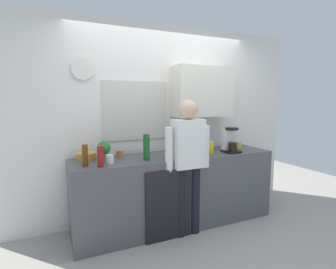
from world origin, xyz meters
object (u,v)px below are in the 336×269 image
object	(u,v)px
coffee_maker	(230,141)
mixing_bowl	(86,156)
cup_terracotta_mug	(120,154)
person_at_sink	(188,157)
bottle_red_vinegar	(100,156)
potted_plant	(104,149)
bottle_green_wine	(146,147)
cup_yellow_cup	(239,145)
dish_soap	(211,148)
storage_canister	(176,151)
cup_white_mug	(110,159)
bottle_amber_beer	(85,155)

from	to	relation	value
coffee_maker	mixing_bowl	xyz separation A→B (m)	(-1.80, 0.34, -0.11)
cup_terracotta_mug	person_at_sink	size ratio (longest dim) A/B	0.06
bottle_red_vinegar	potted_plant	bearing A→B (deg)	71.03
bottle_green_wine	cup_yellow_cup	size ratio (longest dim) A/B	3.53
cup_terracotta_mug	bottle_green_wine	bearing A→B (deg)	-43.91
coffee_maker	dish_soap	bearing A→B (deg)	177.28
coffee_maker	bottle_red_vinegar	bearing A→B (deg)	-177.53
cup_terracotta_mug	potted_plant	distance (m)	0.23
storage_canister	bottle_red_vinegar	bearing A→B (deg)	-177.49
bottle_green_wine	dish_soap	distance (m)	0.89
cup_white_mug	bottle_green_wine	bearing A→B (deg)	-2.08
potted_plant	storage_canister	size ratio (longest dim) A/B	1.35
coffee_maker	bottle_amber_beer	xyz separation A→B (m)	(-1.85, 0.02, -0.03)
storage_canister	person_at_sink	distance (m)	0.16
bottle_red_vinegar	dish_soap	distance (m)	1.43
bottle_amber_beer	potted_plant	world-z (taller)	same
bottle_red_vinegar	cup_white_mug	xyz separation A→B (m)	(0.12, 0.11, -0.06)
bottle_green_wine	mixing_bowl	bearing A→B (deg)	152.84
bottle_amber_beer	dish_soap	bearing A→B (deg)	-0.39
mixing_bowl	storage_canister	distance (m)	1.05
bottle_amber_beer	cup_terracotta_mug	size ratio (longest dim) A/B	2.50
cup_yellow_cup	person_at_sink	world-z (taller)	person_at_sink
potted_plant	person_at_sink	bearing A→B (deg)	-21.44
storage_canister	bottle_green_wine	bearing A→B (deg)	171.87
dish_soap	bottle_red_vinegar	bearing A→B (deg)	-176.50
bottle_green_wine	bottle_amber_beer	bearing A→B (deg)	179.35
mixing_bowl	person_at_sink	size ratio (longest dim) A/B	0.14
coffee_maker	bottle_amber_beer	bearing A→B (deg)	179.25
bottle_amber_beer	storage_canister	world-z (taller)	bottle_amber_beer
cup_yellow_cup	mixing_bowl	bearing A→B (deg)	176.54
cup_white_mug	potted_plant	xyz separation A→B (m)	(-0.03, 0.15, 0.08)
cup_white_mug	person_at_sink	world-z (taller)	person_at_sink
cup_yellow_cup	mixing_bowl	distance (m)	2.13
bottle_green_wine	mixing_bowl	world-z (taller)	bottle_green_wine
coffee_maker	cup_terracotta_mug	distance (m)	1.45
person_at_sink	storage_canister	bearing A→B (deg)	123.53
bottle_green_wine	cup_terracotta_mug	world-z (taller)	bottle_green_wine
mixing_bowl	cup_yellow_cup	bearing A→B (deg)	-3.46
bottle_red_vinegar	cup_terracotta_mug	xyz separation A→B (m)	(0.28, 0.33, -0.06)
potted_plant	storage_canister	distance (m)	0.83
bottle_green_wine	cup_white_mug	bearing A→B (deg)	177.92
cup_terracotta_mug	mixing_bowl	size ratio (longest dim) A/B	0.42
cup_white_mug	storage_canister	xyz separation A→B (m)	(0.77, -0.07, 0.04)
bottle_green_wine	cup_terracotta_mug	bearing A→B (deg)	136.09
coffee_maker	bottle_red_vinegar	distance (m)	1.71
person_at_sink	mixing_bowl	bearing A→B (deg)	154.81
bottle_green_wine	dish_soap	size ratio (longest dim) A/B	1.67
bottle_red_vinegar	mixing_bowl	world-z (taller)	bottle_red_vinegar
bottle_amber_beer	cup_terracotta_mug	world-z (taller)	bottle_amber_beer
coffee_maker	cup_white_mug	world-z (taller)	coffee_maker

